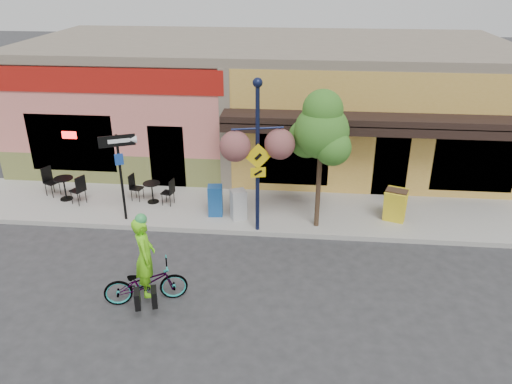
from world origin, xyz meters
TOP-DOWN VIEW (x-y plane):
  - ground at (0.00, 0.00)m, footprint 90.00×90.00m
  - sidewalk at (0.00, 2.00)m, footprint 24.00×3.00m
  - curb at (0.00, 0.55)m, footprint 24.00×0.12m
  - building at (0.00, 7.50)m, footprint 18.20×8.20m
  - bicycle at (-1.93, -2.75)m, footprint 2.01×1.21m
  - cyclist_rider at (-1.88, -2.75)m, footprint 0.65×0.81m
  - lamp_post at (0.32, 0.65)m, footprint 1.49×0.88m
  - one_way_sign at (-3.68, 0.91)m, footprint 1.02×0.62m
  - cafe_set_left at (-6.07, 2.05)m, footprint 1.82×1.43m
  - cafe_set_right at (-3.19, 2.11)m, footprint 1.58×1.02m
  - newspaper_box_blue at (-1.03, 1.44)m, footprint 0.47×0.43m
  - newspaper_box_grey at (-0.31, 1.26)m, footprint 0.55×0.53m
  - street_tree at (2.02, 1.05)m, footprint 2.08×2.08m
  - sandwich_board at (4.25, 1.36)m, footprint 0.73×0.63m

SIDE VIEW (x-z plane):
  - ground at x=0.00m, z-range 0.00..0.00m
  - sidewalk at x=0.00m, z-range 0.00..0.15m
  - curb at x=0.00m, z-range 0.00..0.15m
  - bicycle at x=-1.93m, z-range 0.00..1.00m
  - cafe_set_right at x=-3.19m, z-range 0.15..1.03m
  - newspaper_box_grey at x=-0.31m, z-range 0.15..1.07m
  - newspaper_box_blue at x=-1.03m, z-range 0.15..1.10m
  - cafe_set_left at x=-6.07m, z-range 0.15..1.13m
  - sandwich_board at x=4.25m, z-range 0.15..1.17m
  - cyclist_rider at x=-1.88m, z-range 0.00..1.92m
  - one_way_sign at x=-3.68m, z-range 0.15..2.80m
  - street_tree at x=2.02m, z-range 0.15..4.22m
  - building at x=0.00m, z-range 0.00..4.50m
  - lamp_post at x=0.32m, z-range 0.15..4.54m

